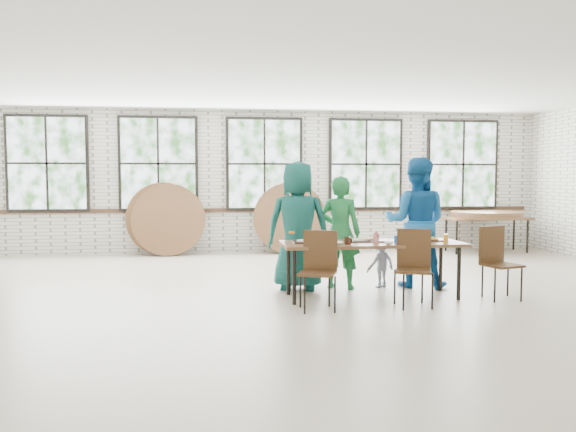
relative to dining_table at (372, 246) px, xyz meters
name	(u,v)px	position (x,y,z in m)	size (l,w,h in m)	color
room	(264,166)	(-1.04, 4.70, 1.14)	(12.00, 12.00, 12.00)	#C1B099
dining_table	(372,246)	(0.00, 0.00, 0.00)	(2.41, 0.84, 0.74)	brown
chair_near_left	(319,263)	(-0.81, -0.54, -0.13)	(0.54, 0.53, 0.95)	#482D18
chair_near_right	(414,261)	(0.39, -0.50, -0.13)	(0.53, 0.52, 0.95)	#482D18
chair_spare	(497,256)	(1.62, -0.24, -0.13)	(0.52, 0.51, 0.95)	#482D18
adult_teal	(298,226)	(-0.90, 0.65, 0.22)	(0.89, 0.58, 1.83)	#16544E
adult_green	(340,232)	(-0.29, 0.65, 0.12)	(0.59, 0.39, 1.62)	#1F773B
toddler	(381,262)	(0.31, 0.65, -0.32)	(0.47, 0.27, 0.73)	#142041
adult_blue	(416,222)	(0.84, 0.65, 0.25)	(0.92, 0.71, 1.88)	#16599E
storage_table	(486,220)	(3.65, 4.10, 0.00)	(1.84, 0.86, 0.74)	brown
tabletop_clutter	(380,240)	(0.10, -0.04, 0.08)	(2.04, 0.62, 0.11)	black
round_tops_stacked	(487,214)	(3.65, 4.10, 0.12)	(1.50, 1.50, 0.13)	brown
round_tops_leaning	(229,219)	(-1.81, 4.49, 0.05)	(4.15, 0.46, 1.49)	brown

